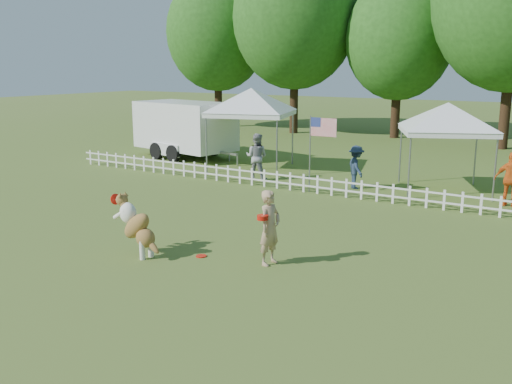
{
  "coord_description": "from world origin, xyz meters",
  "views": [
    {
      "loc": [
        7.61,
        -9.2,
        4.05
      ],
      "look_at": [
        0.56,
        2.0,
        1.1
      ],
      "focal_mm": 40.0,
      "sensor_mm": 36.0,
      "label": 1
    }
  ],
  "objects_px": {
    "canopy_tent_right": "(445,149)",
    "cargo_trailer": "(185,129)",
    "canopy_tent_left": "(251,130)",
    "frisbee_on_turf": "(201,256)",
    "spectator_a": "(257,157)",
    "spectator_c": "(511,179)",
    "flag_pole": "(310,154)",
    "spectator_b": "(356,167)",
    "handler": "(270,228)",
    "dog": "(137,226)"
  },
  "relations": [
    {
      "from": "dog",
      "to": "flag_pole",
      "type": "distance_m",
      "value": 7.71
    },
    {
      "from": "canopy_tent_left",
      "to": "cargo_trailer",
      "type": "relative_size",
      "value": 0.54
    },
    {
      "from": "canopy_tent_right",
      "to": "spectator_b",
      "type": "height_order",
      "value": "canopy_tent_right"
    },
    {
      "from": "canopy_tent_left",
      "to": "spectator_b",
      "type": "height_order",
      "value": "canopy_tent_left"
    },
    {
      "from": "dog",
      "to": "spectator_a",
      "type": "relative_size",
      "value": 0.79
    },
    {
      "from": "canopy_tent_left",
      "to": "spectator_c",
      "type": "relative_size",
      "value": 1.94
    },
    {
      "from": "flag_pole",
      "to": "spectator_c",
      "type": "relative_size",
      "value": 1.55
    },
    {
      "from": "dog",
      "to": "spectator_a",
      "type": "bearing_deg",
      "value": 112.49
    },
    {
      "from": "dog",
      "to": "spectator_c",
      "type": "bearing_deg",
      "value": 63.45
    },
    {
      "from": "cargo_trailer",
      "to": "canopy_tent_right",
      "type": "bearing_deg",
      "value": 5.35
    },
    {
      "from": "flag_pole",
      "to": "spectator_c",
      "type": "bearing_deg",
      "value": 11.97
    },
    {
      "from": "handler",
      "to": "frisbee_on_turf",
      "type": "bearing_deg",
      "value": 109.38
    },
    {
      "from": "handler",
      "to": "canopy_tent_left",
      "type": "relative_size",
      "value": 0.5
    },
    {
      "from": "canopy_tent_right",
      "to": "cargo_trailer",
      "type": "distance_m",
      "value": 11.67
    },
    {
      "from": "canopy_tent_left",
      "to": "cargo_trailer",
      "type": "bearing_deg",
      "value": 152.8
    },
    {
      "from": "canopy_tent_right",
      "to": "flag_pole",
      "type": "bearing_deg",
      "value": -170.78
    },
    {
      "from": "spectator_a",
      "to": "spectator_c",
      "type": "bearing_deg",
      "value": 172.52
    },
    {
      "from": "canopy_tent_right",
      "to": "spectator_b",
      "type": "relative_size",
      "value": 1.95
    },
    {
      "from": "canopy_tent_left",
      "to": "spectator_a",
      "type": "xyz_separation_m",
      "value": [
        1.44,
        -1.89,
        -0.72
      ]
    },
    {
      "from": "canopy_tent_right",
      "to": "handler",
      "type": "bearing_deg",
      "value": -121.91
    },
    {
      "from": "handler",
      "to": "spectator_b",
      "type": "xyz_separation_m",
      "value": [
        -1.38,
        7.93,
        -0.06
      ]
    },
    {
      "from": "canopy_tent_left",
      "to": "spectator_c",
      "type": "bearing_deg",
      "value": -24.17
    },
    {
      "from": "dog",
      "to": "cargo_trailer",
      "type": "height_order",
      "value": "cargo_trailer"
    },
    {
      "from": "dog",
      "to": "cargo_trailer",
      "type": "xyz_separation_m",
      "value": [
        -7.73,
        11.13,
        0.6
      ]
    },
    {
      "from": "frisbee_on_turf",
      "to": "canopy_tent_right",
      "type": "xyz_separation_m",
      "value": [
        2.7,
        9.44,
        1.4
      ]
    },
    {
      "from": "canopy_tent_left",
      "to": "handler",
      "type": "bearing_deg",
      "value": -72.0
    },
    {
      "from": "canopy_tent_left",
      "to": "canopy_tent_right",
      "type": "bearing_deg",
      "value": -18.65
    },
    {
      "from": "dog",
      "to": "flag_pole",
      "type": "height_order",
      "value": "flag_pole"
    },
    {
      "from": "handler",
      "to": "dog",
      "type": "height_order",
      "value": "handler"
    },
    {
      "from": "canopy_tent_right",
      "to": "spectator_a",
      "type": "distance_m",
      "value": 6.43
    },
    {
      "from": "flag_pole",
      "to": "spectator_b",
      "type": "xyz_separation_m",
      "value": [
        1.07,
        1.3,
        -0.52
      ]
    },
    {
      "from": "frisbee_on_turf",
      "to": "spectator_b",
      "type": "bearing_deg",
      "value": 89.21
    },
    {
      "from": "canopy_tent_right",
      "to": "spectator_c",
      "type": "height_order",
      "value": "canopy_tent_right"
    },
    {
      "from": "handler",
      "to": "canopy_tent_right",
      "type": "xyz_separation_m",
      "value": [
        1.2,
        9.06,
        0.63
      ]
    },
    {
      "from": "dog",
      "to": "cargo_trailer",
      "type": "relative_size",
      "value": 0.23
    },
    {
      "from": "dog",
      "to": "canopy_tent_right",
      "type": "height_order",
      "value": "canopy_tent_right"
    },
    {
      "from": "handler",
      "to": "canopy_tent_right",
      "type": "bearing_deg",
      "value": -2.59
    },
    {
      "from": "cargo_trailer",
      "to": "spectator_b",
      "type": "height_order",
      "value": "cargo_trailer"
    },
    {
      "from": "spectator_c",
      "to": "cargo_trailer",
      "type": "bearing_deg",
      "value": -8.76
    },
    {
      "from": "spectator_a",
      "to": "dog",
      "type": "bearing_deg",
      "value": 93.68
    },
    {
      "from": "canopy_tent_left",
      "to": "spectator_b",
      "type": "xyz_separation_m",
      "value": [
        5.05,
        -1.41,
        -0.83
      ]
    },
    {
      "from": "dog",
      "to": "spectator_c",
      "type": "xyz_separation_m",
      "value": [
        6.1,
        9.08,
        0.14
      ]
    },
    {
      "from": "frisbee_on_turf",
      "to": "canopy_tent_left",
      "type": "relative_size",
      "value": 0.08
    },
    {
      "from": "frisbee_on_turf",
      "to": "spectator_a",
      "type": "height_order",
      "value": "spectator_a"
    },
    {
      "from": "frisbee_on_turf",
      "to": "cargo_trailer",
      "type": "relative_size",
      "value": 0.04
    },
    {
      "from": "spectator_c",
      "to": "handler",
      "type": "bearing_deg",
      "value": 66.73
    },
    {
      "from": "flag_pole",
      "to": "spectator_a",
      "type": "bearing_deg",
      "value": 160.93
    },
    {
      "from": "dog",
      "to": "flag_pole",
      "type": "xyz_separation_m",
      "value": [
        0.24,
        7.68,
        0.58
      ]
    },
    {
      "from": "flag_pole",
      "to": "spectator_a",
      "type": "height_order",
      "value": "flag_pole"
    },
    {
      "from": "canopy_tent_left",
      "to": "cargo_trailer",
      "type": "height_order",
      "value": "canopy_tent_left"
    }
  ]
}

